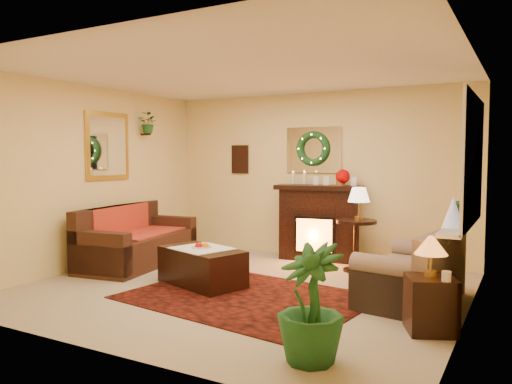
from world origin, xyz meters
The scene contains 31 objects.
floor centered at (0.00, 0.00, 0.00)m, with size 5.00×5.00×0.00m, color beige.
ceiling centered at (0.00, 0.00, 2.60)m, with size 5.00×5.00×0.00m, color white.
wall_back centered at (0.00, 2.25, 1.30)m, with size 5.00×5.00×0.00m, color #EFD88C.
wall_front centered at (0.00, -2.25, 1.30)m, with size 5.00×5.00×0.00m, color #EFD88C.
wall_left centered at (-2.50, 0.00, 1.30)m, with size 4.50×4.50×0.00m, color #EFD88C.
wall_right centered at (2.50, 0.00, 1.30)m, with size 4.50×4.50×0.00m, color #EFD88C.
area_rug centered at (0.24, -0.31, 0.01)m, with size 2.57×1.93×0.01m, color #55040C.
sofa centered at (-2.04, 0.45, 0.43)m, with size 0.88×2.01×0.86m, color brown.
red_throw centered at (-2.12, 0.58, 0.46)m, with size 0.83×1.35×0.02m, color red.
fireplace centered at (0.18, 2.04, 0.55)m, with size 1.19×0.38×1.09m, color black.
poinsettia centered at (0.56, 2.01, 1.30)m, with size 0.21×0.21×0.21m, color #BE0301.
mantel_candle_a centered at (-0.25, 2.00, 1.26)m, with size 0.06×0.06×0.18m, color white.
mantel_candle_b centered at (-0.04, 1.98, 1.26)m, with size 0.06×0.06×0.18m, color white.
mantel_mirror centered at (0.00, 2.23, 1.70)m, with size 0.92×0.02×0.72m, color white.
wreath centered at (0.00, 2.19, 1.72)m, with size 0.55×0.55×0.11m, color #194719.
wall_art centered at (-1.35, 2.23, 1.55)m, with size 0.32×0.03×0.48m, color #381E11.
gold_mirror centered at (-2.48, 0.30, 1.75)m, with size 0.03×0.84×1.00m, color gold.
hanging_plant centered at (-2.34, 1.05, 1.97)m, with size 0.33×0.28×0.36m, color #194719.
loveseat centered at (1.90, 0.42, 0.42)m, with size 0.81×1.39×0.81m, color gray.
window_frame centered at (2.48, 0.55, 1.55)m, with size 0.03×1.86×1.36m, color white.
window_glass centered at (2.47, 0.55, 1.55)m, with size 0.02×1.70×1.22m, color black.
window_sill centered at (2.38, 0.55, 0.87)m, with size 0.22×1.86×0.04m, color white.
mini_tree centered at (2.35, 0.13, 1.04)m, with size 0.21×0.21×0.32m, color silver.
sill_plant centered at (2.35, 1.22, 1.08)m, with size 0.28×0.23×0.51m, color #24652B.
side_table_round centered at (0.92, 1.56, 0.33)m, with size 0.55×0.55×0.72m, color black.
lamp_cream centered at (0.95, 1.57, 0.88)m, with size 0.30×0.30×0.46m, color #FFE0C3.
end_table_square centered at (2.26, -0.47, 0.27)m, with size 0.41×0.41×0.51m, color #371D16.
lamp_tiffany centered at (2.25, -0.48, 0.74)m, with size 0.29×0.29×0.43m, color gold.
coffee_table centered at (-0.51, -0.11, 0.21)m, with size 1.09×0.60×0.46m, color black.
fruit_bowl centered at (-0.53, -0.10, 0.45)m, with size 0.25×0.25×0.06m, color silver.
floor_palm centered at (1.57, -1.62, 0.45)m, with size 1.56×1.56×2.78m, color #123D17.
Camera 1 is at (3.01, -5.11, 1.59)m, focal length 35.00 mm.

